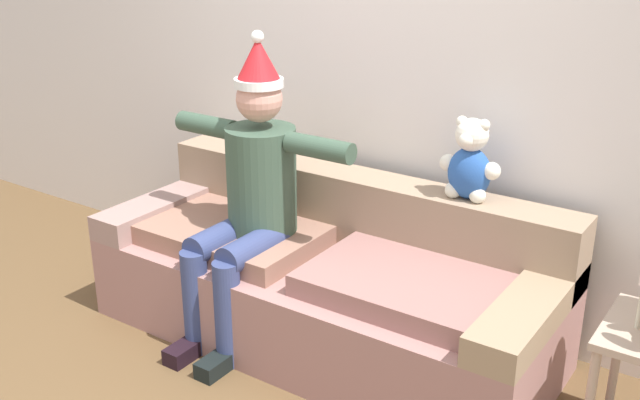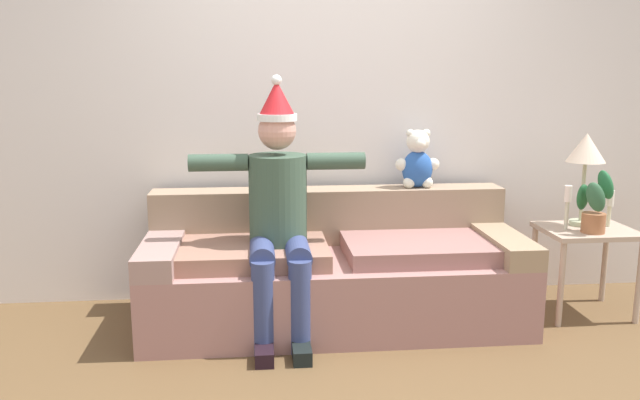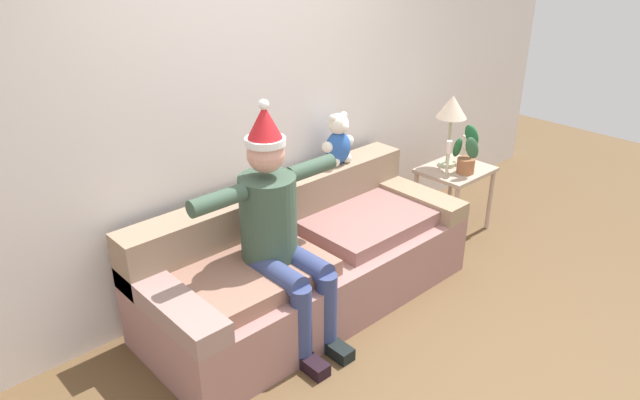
# 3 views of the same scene
# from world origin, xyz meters

# --- Properties ---
(ground_plane) EXTENTS (10.00, 10.00, 0.00)m
(ground_plane) POSITION_xyz_m (0.00, 0.00, 0.00)
(ground_plane) COLOR brown
(back_wall) EXTENTS (7.00, 0.10, 2.70)m
(back_wall) POSITION_xyz_m (0.00, 1.55, 1.35)
(back_wall) COLOR silver
(back_wall) RESTS_ON ground_plane
(couch) EXTENTS (2.27, 0.91, 0.78)m
(couch) POSITION_xyz_m (0.00, 1.01, 0.31)
(couch) COLOR #9E706B
(couch) RESTS_ON ground_plane
(person_seated) EXTENTS (1.02, 0.77, 1.50)m
(person_seated) POSITION_xyz_m (-0.34, 0.85, 0.76)
(person_seated) COLOR #395140
(person_seated) RESTS_ON ground_plane
(teddy_bear) EXTENTS (0.29, 0.17, 0.38)m
(teddy_bear) POSITION_xyz_m (0.58, 1.30, 0.95)
(teddy_bear) COLOR #2754A6
(teddy_bear) RESTS_ON couch
(side_table) EXTENTS (0.55, 0.46, 0.56)m
(side_table) POSITION_xyz_m (1.59, 0.96, 0.47)
(side_table) COLOR tan
(side_table) RESTS_ON ground_plane
(table_lamp) EXTENTS (0.24, 0.24, 0.59)m
(table_lamp) POSITION_xyz_m (1.59, 1.05, 1.02)
(table_lamp) COLOR #AEBC96
(table_lamp) RESTS_ON side_table
(potted_plant) EXTENTS (0.25, 0.27, 0.40)m
(potted_plant) POSITION_xyz_m (1.57, 0.86, 0.72)
(potted_plant) COLOR #9C5F3B
(potted_plant) RESTS_ON side_table
(candle_tall) EXTENTS (0.04, 0.04, 0.28)m
(candle_tall) POSITION_xyz_m (1.44, 0.94, 0.74)
(candle_tall) COLOR beige
(candle_tall) RESTS_ON side_table
(candle_short) EXTENTS (0.04, 0.04, 0.23)m
(candle_short) POSITION_xyz_m (1.75, 1.00, 0.71)
(candle_short) COLOR beige
(candle_short) RESTS_ON side_table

